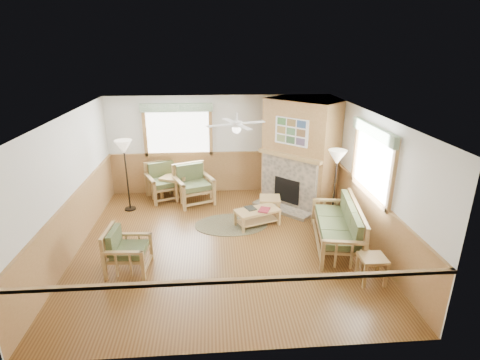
{
  "coord_description": "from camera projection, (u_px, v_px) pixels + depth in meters",
  "views": [
    {
      "loc": [
        -0.18,
        -7.0,
        3.98
      ],
      "look_at": [
        0.4,
        0.7,
        1.15
      ],
      "focal_mm": 28.0,
      "sensor_mm": 36.0,
      "label": 1
    }
  ],
  "objects": [
    {
      "name": "ceiling",
      "position": [
        222.0,
        116.0,
        7.01
      ],
      "size": [
        6.0,
        6.0,
        0.01
      ],
      "primitive_type": "cube",
      "color": "white",
      "rests_on": "floor"
    },
    {
      "name": "braided_rug",
      "position": [
        231.0,
        225.0,
        8.72
      ],
      "size": [
        1.76,
        1.76,
        0.01
      ],
      "primitive_type": "cylinder",
      "rotation": [
        0.0,
        0.0,
        -0.04
      ],
      "color": "brown",
      "rests_on": "floor"
    },
    {
      "name": "wall_right",
      "position": [
        368.0,
        179.0,
        7.69
      ],
      "size": [
        0.02,
        6.0,
        2.7
      ],
      "primitive_type": "cube",
      "color": "silver",
      "rests_on": "floor"
    },
    {
      "name": "wainscot",
      "position": [
        223.0,
        219.0,
        7.75
      ],
      "size": [
        6.0,
        6.0,
        1.1
      ],
      "primitive_type": null,
      "color": "olive",
      "rests_on": "floor"
    },
    {
      "name": "wall_left",
      "position": [
        68.0,
        187.0,
        7.26
      ],
      "size": [
        0.02,
        6.0,
        2.7
      ],
      "primitive_type": "cube",
      "color": "silver",
      "rests_on": "floor"
    },
    {
      "name": "footstool",
      "position": [
        270.0,
        206.0,
        9.22
      ],
      "size": [
        0.55,
        0.55,
        0.43
      ],
      "primitive_type": null,
      "rotation": [
        0.0,
        0.0,
        -0.12
      ],
      "color": "#A5824D",
      "rests_on": "floor"
    },
    {
      "name": "floor",
      "position": [
        224.0,
        243.0,
        7.94
      ],
      "size": [
        6.0,
        6.0,
        0.01
      ],
      "primitive_type": "cube",
      "color": "brown",
      "rests_on": "ground"
    },
    {
      "name": "end_table_sofa",
      "position": [
        372.0,
        269.0,
        6.57
      ],
      "size": [
        0.45,
        0.43,
        0.5
      ],
      "primitive_type": null,
      "rotation": [
        0.0,
        0.0,
        -0.02
      ],
      "color": "#A5824D",
      "rests_on": "floor"
    },
    {
      "name": "window_right",
      "position": [
        378.0,
        125.0,
        7.09
      ],
      "size": [
        0.16,
        1.9,
        1.5
      ],
      "primitive_type": null,
      "color": "white",
      "rests_on": "wall_right"
    },
    {
      "name": "floor_lamp_right",
      "position": [
        334.0,
        188.0,
        8.47
      ],
      "size": [
        0.53,
        0.53,
        1.79
      ],
      "primitive_type": null,
      "rotation": [
        0.0,
        0.0,
        -0.35
      ],
      "color": "black",
      "rests_on": "floor"
    },
    {
      "name": "fireplace",
      "position": [
        300.0,
        153.0,
        9.54
      ],
      "size": [
        3.11,
        3.11,
        2.7
      ],
      "primitive_type": null,
      "rotation": [
        0.0,
        0.0,
        -0.79
      ],
      "color": "olive",
      "rests_on": "floor"
    },
    {
      "name": "window_back",
      "position": [
        176.0,
        102.0,
        9.76
      ],
      "size": [
        1.9,
        0.16,
        1.5
      ],
      "primitive_type": null,
      "color": "white",
      "rests_on": "wall_back"
    },
    {
      "name": "wall_front",
      "position": [
        230.0,
        267.0,
        4.67
      ],
      "size": [
        6.0,
        0.02,
        2.7
      ],
      "primitive_type": "cube",
      "color": "silver",
      "rests_on": "floor"
    },
    {
      "name": "floor_lamp_left",
      "position": [
        127.0,
        176.0,
        9.22
      ],
      "size": [
        0.47,
        0.47,
        1.82
      ],
      "primitive_type": null,
      "rotation": [
        0.0,
        0.0,
        0.14
      ],
      "color": "black",
      "rests_on": "floor"
    },
    {
      "name": "end_table_chairs",
      "position": [
        173.0,
        187.0,
        10.13
      ],
      "size": [
        0.73,
        0.71,
        0.62
      ],
      "primitive_type": null,
      "rotation": [
        0.0,
        0.0,
        -0.43
      ],
      "color": "#A5824D",
      "rests_on": "floor"
    },
    {
      "name": "armchair_back_right",
      "position": [
        194.0,
        185.0,
        9.78
      ],
      "size": [
        1.16,
        1.16,
        1.0
      ],
      "primitive_type": null,
      "rotation": [
        0.0,
        0.0,
        0.38
      ],
      "color": "#A5824D",
      "rests_on": "floor"
    },
    {
      "name": "sofa",
      "position": [
        337.0,
        226.0,
        7.67
      ],
      "size": [
        2.11,
        1.16,
        0.92
      ],
      "primitive_type": null,
      "rotation": [
        0.0,
        0.0,
        -1.75
      ],
      "color": "#A5824D",
      "rests_on": "floor"
    },
    {
      "name": "armchair_left",
      "position": [
        128.0,
        250.0,
        6.87
      ],
      "size": [
        0.79,
        0.79,
        0.83
      ],
      "primitive_type": null,
      "rotation": [
        0.0,
        0.0,
        1.5
      ],
      "color": "#A5824D",
      "rests_on": "floor"
    },
    {
      "name": "ceiling_fan",
      "position": [
        236.0,
        115.0,
        7.33
      ],
      "size": [
        1.59,
        1.59,
        0.36
      ],
      "primitive_type": null,
      "rotation": [
        0.0,
        0.0,
        0.35
      ],
      "color": "white",
      "rests_on": "ceiling"
    },
    {
      "name": "armchair_back_left",
      "position": [
        165.0,
        182.0,
        10.05
      ],
      "size": [
        1.14,
        1.14,
        0.97
      ],
      "primitive_type": null,
      "rotation": [
        0.0,
        0.0,
        0.42
      ],
      "color": "#A5824D",
      "rests_on": "floor"
    },
    {
      "name": "book_dark",
      "position": [
        251.0,
        208.0,
        8.6
      ],
      "size": [
        0.29,
        0.32,
        0.03
      ],
      "primitive_type": "cube",
      "rotation": [
        0.0,
        0.0,
        0.38
      ],
      "color": "black",
      "rests_on": "coffee_table"
    },
    {
      "name": "book_red",
      "position": [
        264.0,
        209.0,
        8.51
      ],
      "size": [
        0.32,
        0.36,
        0.03
      ],
      "primitive_type": "cube",
      "rotation": [
        0.0,
        0.0,
        -0.39
      ],
      "color": "maroon",
      "rests_on": "coffee_table"
    },
    {
      "name": "coffee_table",
      "position": [
        257.0,
        218.0,
        8.63
      ],
      "size": [
        1.11,
        0.82,
        0.4
      ],
      "primitive_type": null,
      "rotation": [
        0.0,
        0.0,
        0.37
      ],
      "color": "#A5824D",
      "rests_on": "floor"
    },
    {
      "name": "wall_back",
      "position": [
        219.0,
        145.0,
        10.28
      ],
      "size": [
        6.0,
        0.02,
        2.7
      ],
      "primitive_type": "cube",
      "color": "silver",
      "rests_on": "floor"
    }
  ]
}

